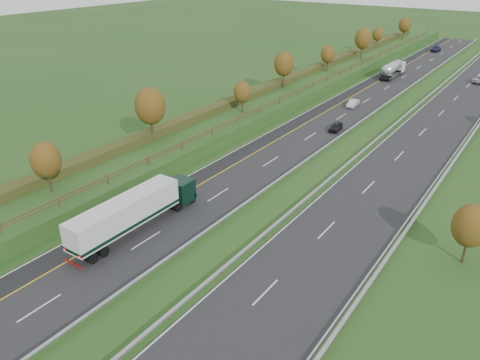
% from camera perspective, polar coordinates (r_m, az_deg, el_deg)
% --- Properties ---
extents(ground, '(400.00, 400.00, 0.00)m').
position_cam_1_polar(ground, '(79.10, 15.58, 5.83)').
color(ground, '#25491A').
rests_on(ground, ground).
extents(near_carriageway, '(10.50, 200.00, 0.04)m').
position_cam_1_polar(near_carriageway, '(86.19, 11.74, 7.88)').
color(near_carriageway, black).
rests_on(near_carriageway, ground).
extents(far_carriageway, '(10.50, 200.00, 0.04)m').
position_cam_1_polar(far_carriageway, '(81.66, 22.39, 5.44)').
color(far_carriageway, black).
rests_on(far_carriageway, ground).
extents(hard_shoulder, '(3.00, 200.00, 0.04)m').
position_cam_1_polar(hard_shoulder, '(87.62, 9.49, 8.36)').
color(hard_shoulder, black).
rests_on(hard_shoulder, ground).
extents(lane_markings, '(26.75, 200.00, 0.01)m').
position_cam_1_polar(lane_markings, '(83.96, 15.72, 6.99)').
color(lane_markings, silver).
rests_on(lane_markings, near_carriageway).
extents(embankment_left, '(12.00, 200.00, 2.00)m').
position_cam_1_polar(embankment_left, '(91.44, 4.25, 10.02)').
color(embankment_left, '#25491A').
rests_on(embankment_left, ground).
extents(hedge_left, '(2.20, 180.00, 1.10)m').
position_cam_1_polar(hedge_left, '(92.02, 3.19, 11.15)').
color(hedge_left, '#2F3716').
rests_on(hedge_left, embankment_left).
extents(fence_left, '(0.12, 189.06, 1.20)m').
position_cam_1_polar(fence_left, '(88.53, 6.69, 10.55)').
color(fence_left, '#422B19').
rests_on(fence_left, embankment_left).
extents(median_barrier_near, '(0.32, 200.00, 0.71)m').
position_cam_1_polar(median_barrier_near, '(84.10, 15.35, 7.48)').
color(median_barrier_near, '#999CA1').
rests_on(median_barrier_near, ground).
extents(median_barrier_far, '(0.32, 200.00, 0.71)m').
position_cam_1_polar(median_barrier_far, '(82.70, 18.66, 6.73)').
color(median_barrier_far, '#999CA1').
rests_on(median_barrier_far, ground).
extents(outer_barrier_far, '(0.32, 200.00, 0.71)m').
position_cam_1_polar(outer_barrier_far, '(80.62, 26.42, 4.88)').
color(outer_barrier_far, '#999CA1').
rests_on(outer_barrier_far, ground).
extents(trees_left, '(6.64, 164.30, 7.66)m').
position_cam_1_polar(trees_left, '(87.13, 3.41, 12.90)').
color(trees_left, '#2D2116').
rests_on(trees_left, embankment_left).
extents(box_lorry, '(2.58, 16.28, 4.06)m').
position_cam_1_polar(box_lorry, '(48.58, -12.85, -3.73)').
color(box_lorry, black).
rests_on(box_lorry, near_carriageway).
extents(road_tanker, '(2.40, 11.22, 3.46)m').
position_cam_1_polar(road_tanker, '(116.83, 18.14, 12.76)').
color(road_tanker, silver).
rests_on(road_tanker, near_carriageway).
extents(car_dark_near, '(1.85, 3.86, 1.27)m').
position_cam_1_polar(car_dark_near, '(77.49, 11.60, 6.38)').
color(car_dark_near, black).
rests_on(car_dark_near, near_carriageway).
extents(car_silver_mid, '(1.72, 4.10, 1.32)m').
position_cam_1_polar(car_silver_mid, '(91.04, 13.62, 9.10)').
color(car_silver_mid, silver).
rests_on(car_silver_mid, near_carriageway).
extents(car_small_far, '(2.24, 5.23, 1.50)m').
position_cam_1_polar(car_small_far, '(153.80, 22.78, 14.54)').
color(car_small_far, '#191440').
rests_on(car_small_far, near_carriageway).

